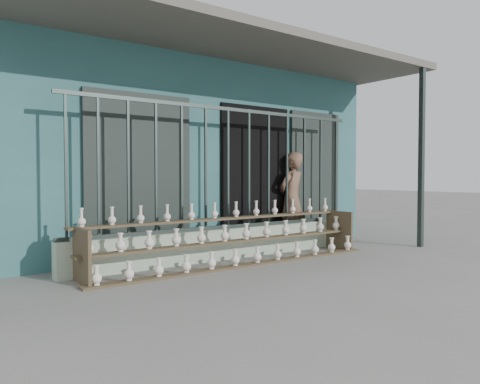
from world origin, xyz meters
TOP-DOWN VIEW (x-y plane):
  - ground at (0.00, 0.00)m, footprint 60.00×60.00m
  - workshop_building at (0.00, 4.23)m, footprint 7.40×6.60m
  - parapet_wall at (0.00, 1.30)m, footprint 5.00×0.20m
  - security_fence at (-0.00, 1.30)m, footprint 5.00×0.04m
  - shelf_rack at (-0.15, 0.89)m, footprint 4.50×0.68m
  - elderly_woman at (1.59, 1.63)m, footprint 0.68×0.54m

SIDE VIEW (x-z plane):
  - ground at x=0.00m, z-range 0.00..0.00m
  - parapet_wall at x=0.00m, z-range 0.00..0.45m
  - shelf_rack at x=-0.15m, z-range -0.07..0.79m
  - elderly_woman at x=1.59m, z-range 0.00..1.64m
  - security_fence at x=0.00m, z-range 0.45..2.25m
  - workshop_building at x=0.00m, z-range 0.02..3.23m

